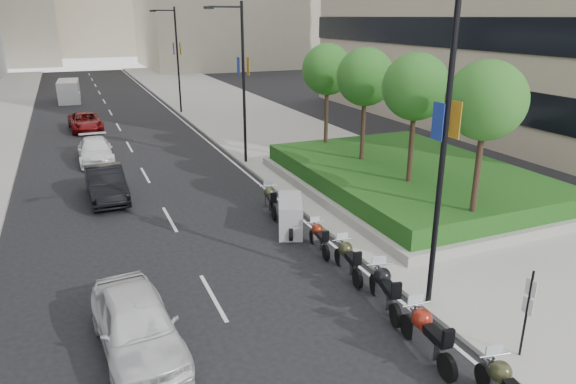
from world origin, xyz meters
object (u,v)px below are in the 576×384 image
car_b (106,184)px  delivery_van (69,92)px  motorcycle_6 (270,200)px  lamp_post_1 (241,76)px  motorcycle_4 (319,238)px  motorcycle_5 (290,216)px  lamp_post_0 (440,141)px  motorcycle_1 (427,334)px  lamp_post_2 (176,55)px  car_a (137,324)px  car_d (85,122)px  parking_sign (527,309)px  motorcycle_2 (385,289)px  car_c (95,151)px  motorcycle_3 (348,259)px

car_b → delivery_van: 32.23m
motorcycle_6 → lamp_post_1: bearing=1.0°
motorcycle_4 → motorcycle_5: size_ratio=0.82×
lamp_post_0 → motorcycle_1: 5.04m
lamp_post_2 → delivery_van: bearing=128.9°
car_a → car_d: size_ratio=0.97×
lamp_post_2 → car_a: lamp_post_2 is taller
lamp_post_1 → parking_sign: size_ratio=3.60×
lamp_post_2 → motorcycle_4: (-1.17, -30.32, -4.53)m
parking_sign → delivery_van: bearing=101.0°
motorcycle_2 → car_d: car_d is taller
parking_sign → car_c: 25.43m
motorcycle_6 → motorcycle_1: bearing=-169.4°
lamp_post_0 → motorcycle_3: bearing=113.4°
motorcycle_6 → motorcycle_5: bearing=-169.8°
lamp_post_0 → car_c: lamp_post_0 is taller
lamp_post_1 → motorcycle_1: 19.51m
parking_sign → motorcycle_3: size_ratio=1.12×
motorcycle_1 → delivery_van: delivery_van is taller
motorcycle_4 → motorcycle_6: size_ratio=0.91×
motorcycle_4 → car_b: bearing=43.4°
motorcycle_3 → delivery_van: 44.03m
lamp_post_0 → motorcycle_3: 5.30m
lamp_post_1 → motorcycle_5: bearing=-97.9°
motorcycle_4 → car_d: (-6.85, 25.98, 0.14)m
motorcycle_6 → car_b: 8.01m
motorcycle_5 → car_d: (-6.60, 23.89, -0.01)m
lamp_post_0 → motorcycle_6: 10.17m
motorcycle_5 → car_c: bearing=46.4°
motorcycle_2 → motorcycle_6: bearing=14.7°
parking_sign → motorcycle_5: (-2.07, 9.77, -0.77)m
motorcycle_2 → car_b: size_ratio=0.51×
motorcycle_3 → parking_sign: bearing=-155.1°
car_b → car_d: (-0.16, 16.91, -0.10)m
parking_sign → car_a: parking_sign is taller
motorcycle_2 → motorcycle_4: size_ratio=1.20×
motorcycle_3 → car_a: size_ratio=0.48×
car_a → car_c: car_a is taller
motorcycle_1 → car_a: (-6.66, 3.09, 0.14)m
car_a → delivery_van: 44.83m
motorcycle_4 → motorcycle_6: bearing=10.0°
motorcycle_5 → motorcycle_6: (0.03, 2.26, -0.09)m
motorcycle_2 → motorcycle_3: motorcycle_2 is taller
lamp_post_1 → delivery_van: 30.55m
lamp_post_0 → motorcycle_3: (-1.13, 2.62, -4.47)m
motorcycle_5 → lamp_post_2: bearing=19.0°
parking_sign → car_c: parking_sign is taller
lamp_post_0 → lamp_post_2: (0.00, 35.00, 0.00)m
car_b → car_d: size_ratio=0.97×
lamp_post_2 → car_a: size_ratio=1.93×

